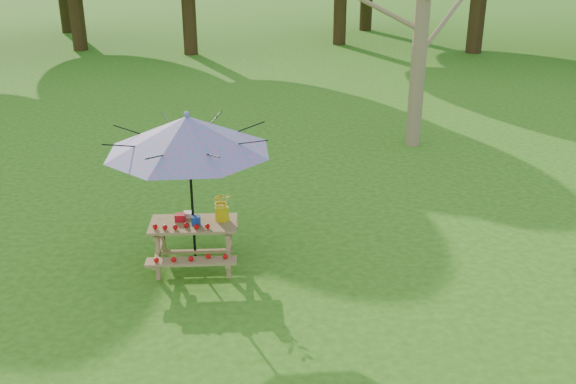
{
  "coord_description": "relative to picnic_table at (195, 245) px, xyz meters",
  "views": [
    {
      "loc": [
        1.6,
        -3.24,
        4.41
      ],
      "look_at": [
        2.05,
        4.86,
        1.1
      ],
      "focal_mm": 40.0,
      "sensor_mm": 36.0,
      "label": 1
    }
  ],
  "objects": [
    {
      "name": "picnic_table",
      "position": [
        0.0,
        0.0,
        0.0
      ],
      "size": [
        1.2,
        1.32,
        0.67
      ],
      "color": "#997045",
      "rests_on": "ground"
    },
    {
      "name": "patio_umbrella",
      "position": [
        0.0,
        0.0,
        1.62
      ],
      "size": [
        2.9,
        2.9,
        2.25
      ],
      "color": "black",
      "rests_on": "ground"
    },
    {
      "name": "produce_bins",
      "position": [
        -0.06,
        0.04,
        0.4
      ],
      "size": [
        0.37,
        0.42,
        0.13
      ],
      "color": "red",
      "rests_on": "picnic_table"
    },
    {
      "name": "tomatoes_row",
      "position": [
        -0.15,
        -0.18,
        0.38
      ],
      "size": [
        0.77,
        0.13,
        0.07
      ],
      "primitive_type": null,
      "color": "red",
      "rests_on": "picnic_table"
    },
    {
      "name": "flower_bucket",
      "position": [
        0.4,
        0.07,
        0.57
      ],
      "size": [
        0.31,
        0.28,
        0.43
      ],
      "color": "#DBB70B",
      "rests_on": "picnic_table"
    }
  ]
}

